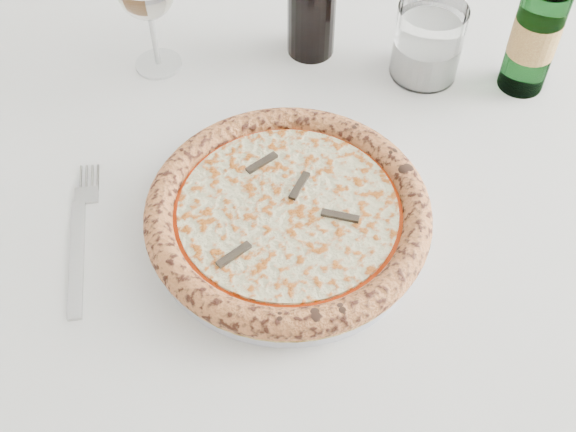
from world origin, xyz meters
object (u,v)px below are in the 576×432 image
pizza (288,212)px  beer_bottle (538,27)px  tumbler (427,46)px  dining_table (284,205)px  plate (288,222)px

pizza → beer_bottle: size_ratio=1.37×
pizza → tumbler: tumbler is taller
dining_table → beer_bottle: size_ratio=6.90×
beer_bottle → dining_table: bearing=-159.6°
plate → pizza: pizza is taller
plate → pizza: size_ratio=0.96×
pizza → tumbler: (0.19, 0.25, 0.02)m
dining_table → plate: (0.00, -0.10, 0.09)m
dining_table → beer_bottle: bearing=20.4°
plate → dining_table: bearing=90.0°
plate → tumbler: (0.19, 0.25, 0.03)m
beer_bottle → tumbler: bearing=165.8°
plate → tumbler: size_ratio=3.01×
dining_table → beer_bottle: 0.37m
pizza → beer_bottle: (0.31, 0.22, 0.06)m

